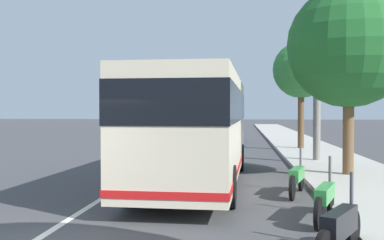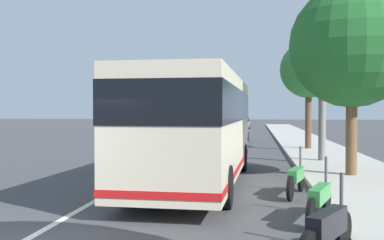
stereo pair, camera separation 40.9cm
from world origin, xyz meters
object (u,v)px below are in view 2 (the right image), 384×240
object	(u,v)px
motorcycle_far_end	(328,230)
motorcycle_by_tree	(320,199)
car_far_distant	(234,132)
roadside_tree_mid_block	(352,46)
car_side_street	(235,127)
utility_pole	(322,68)
coach_bus	(198,123)
car_behind_bus	(184,129)
motorcycle_nearest_curb	(296,178)
car_oncoming	(242,123)
roadside_tree_far_block	(309,70)

from	to	relation	value
motorcycle_far_end	motorcycle_by_tree	distance (m)	2.50
car_far_distant	roadside_tree_mid_block	bearing A→B (deg)	-163.69
car_side_street	utility_pole	world-z (taller)	utility_pole
car_far_distant	utility_pole	distance (m)	14.24
motorcycle_by_tree	utility_pole	size ratio (longest dim) A/B	0.27
motorcycle_by_tree	utility_pole	distance (m)	11.19
car_far_distant	coach_bus	bearing A→B (deg)	-179.19
car_behind_bus	car_far_distant	distance (m)	6.87
motorcycle_nearest_curb	car_behind_bus	distance (m)	26.99
motorcycle_by_tree	utility_pole	xyz separation A→B (m)	(10.49, -1.52, 3.58)
car_behind_bus	car_far_distant	world-z (taller)	car_behind_bus
coach_bus	motorcycle_far_end	xyz separation A→B (m)	(-6.77, -2.81, -1.40)
utility_pole	motorcycle_far_end	bearing A→B (deg)	172.36
car_behind_bus	utility_pole	distance (m)	20.63
motorcycle_far_end	roadside_tree_mid_block	size ratio (longest dim) A/B	0.30
car_behind_bus	motorcycle_far_end	bearing A→B (deg)	13.15
car_behind_bus	car_oncoming	xyz separation A→B (m)	(17.45, -4.33, -0.01)
roadside_tree_mid_block	roadside_tree_far_block	size ratio (longest dim) A/B	1.04
coach_bus	motorcycle_nearest_curb	xyz separation A→B (m)	(-1.48, -2.81, -1.41)
motorcycle_by_tree	car_behind_bus	size ratio (longest dim) A/B	0.55
car_behind_bus	roadside_tree_far_block	xyz separation A→B (m)	(-12.10, -8.95, 3.83)
motorcycle_nearest_curb	roadside_tree_mid_block	xyz separation A→B (m)	(3.29, -2.06, 3.90)
motorcycle_nearest_curb	roadside_tree_far_block	xyz separation A→B (m)	(13.95, -1.87, 4.05)
roadside_tree_far_block	utility_pole	distance (m)	6.27
coach_bus	roadside_tree_mid_block	world-z (taller)	roadside_tree_mid_block
roadside_tree_mid_block	roadside_tree_far_block	world-z (taller)	roadside_tree_mid_block
coach_bus	car_side_street	size ratio (longest dim) A/B	2.42
motorcycle_by_tree	roadside_tree_far_block	distance (m)	17.31
motorcycle_nearest_curb	car_far_distant	xyz separation A→B (m)	(20.85, 2.59, 0.22)
coach_bus	roadside_tree_mid_block	distance (m)	5.76
car_oncoming	car_side_street	bearing A→B (deg)	-178.57
roadside_tree_mid_block	car_behind_bus	bearing A→B (deg)	21.88
car_behind_bus	utility_pole	xyz separation A→B (m)	(-18.35, -8.82, 3.35)
car_side_street	utility_pole	xyz separation A→B (m)	(-22.02, -4.66, 3.35)
car_behind_bus	car_far_distant	bearing A→B (deg)	41.17
coach_bus	motorcycle_far_end	bearing A→B (deg)	-155.60
roadside_tree_far_block	utility_pole	xyz separation A→B (m)	(-6.25, 0.13, -0.48)
car_far_distant	roadside_tree_mid_block	size ratio (longest dim) A/B	0.72
motorcycle_far_end	motorcycle_nearest_curb	distance (m)	5.29
coach_bus	motorcycle_far_end	world-z (taller)	coach_bus
car_side_street	utility_pole	size ratio (longest dim) A/B	0.53
motorcycle_far_end	car_side_street	bearing A→B (deg)	32.73
motorcycle_by_tree	car_far_distant	size ratio (longest dim) A/B	0.47
car_behind_bus	motorcycle_nearest_curb	bearing A→B (deg)	15.62
car_side_street	car_oncoming	distance (m)	13.78
motorcycle_by_tree	roadside_tree_far_block	world-z (taller)	roadside_tree_far_block
car_side_street	motorcycle_far_end	bearing A→B (deg)	-170.70
car_side_street	utility_pole	bearing A→B (deg)	-163.52
motorcycle_nearest_curb	roadside_tree_far_block	size ratio (longest dim) A/B	0.34
roadside_tree_far_block	roadside_tree_mid_block	bearing A→B (deg)	-178.99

